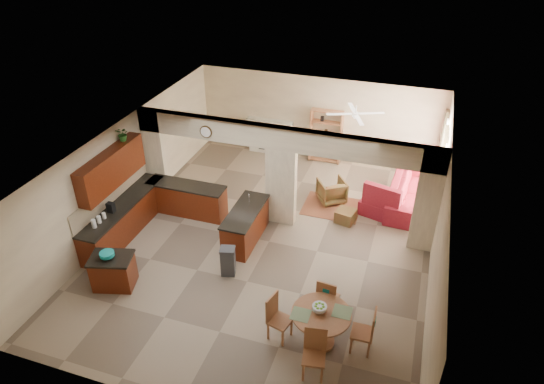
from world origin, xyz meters
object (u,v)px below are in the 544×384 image
(kitchen_island, at_px, (113,271))
(dining_table, at_px, (321,323))
(sofa, at_px, (411,191))
(armchair, at_px, (332,191))

(kitchen_island, distance_m, dining_table, 4.85)
(sofa, height_order, armchair, sofa)
(kitchen_island, xyz_separation_m, dining_table, (4.84, -0.16, 0.12))
(kitchen_island, distance_m, sofa, 8.33)
(sofa, xyz_separation_m, armchair, (-2.20, -0.56, -0.07))
(kitchen_island, height_order, dining_table, kitchen_island)
(kitchen_island, distance_m, armchair, 6.43)
(dining_table, bearing_deg, sofa, 77.50)
(kitchen_island, height_order, armchair, kitchen_island)
(kitchen_island, bearing_deg, sofa, 27.29)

